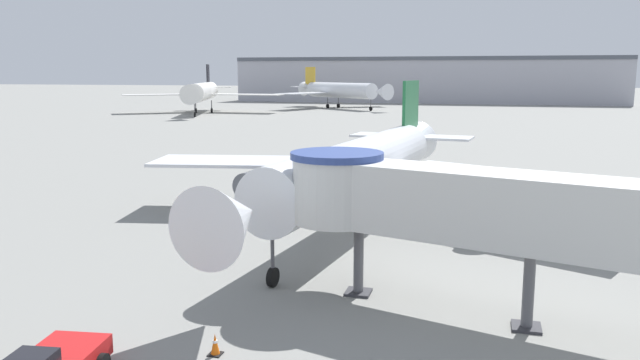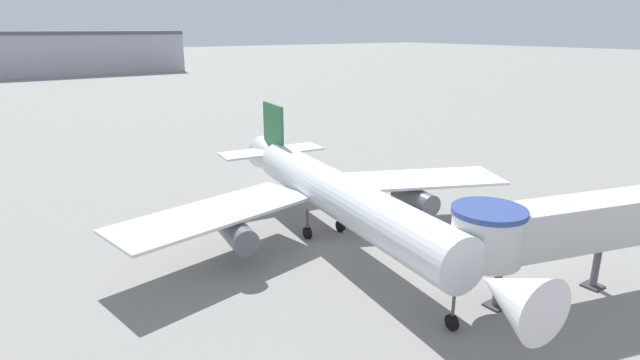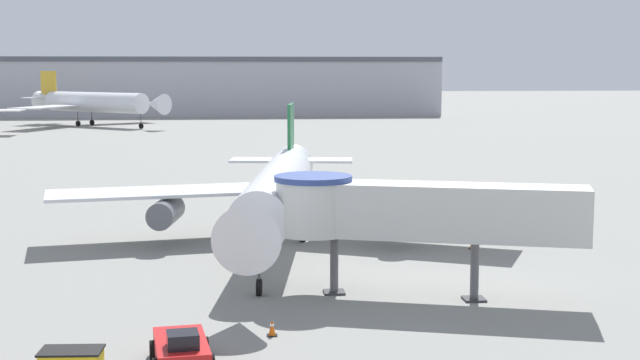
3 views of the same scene
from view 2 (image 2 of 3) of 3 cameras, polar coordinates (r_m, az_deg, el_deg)
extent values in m
plane|color=gray|center=(37.29, 1.99, -7.85)|extent=(800.00, 800.00, 0.00)
cylinder|color=silver|center=(35.76, 2.78, -2.11)|extent=(6.38, 24.47, 3.27)
cone|color=silver|center=(24.99, 21.12, -12.15)|extent=(3.71, 3.99, 3.27)
cone|color=silver|center=(47.20, -5.38, 2.57)|extent=(3.88, 5.29, 3.27)
cube|color=silver|center=(35.31, -12.10, -3.73)|extent=(14.98, 7.77, 0.22)
cube|color=silver|center=(43.01, 10.92, 0.11)|extent=(15.13, 10.85, 0.22)
cube|color=#1E6638|center=(46.33, -5.37, 6.04)|extent=(0.79, 4.25, 4.25)
cube|color=silver|center=(47.28, -5.52, 3.31)|extent=(10.00, 4.21, 0.18)
cylinder|color=#565960|center=(34.76, -9.53, -5.95)|extent=(2.34, 4.46, 1.80)
cylinder|color=#565960|center=(41.63, 10.79, -2.12)|extent=(2.34, 4.46, 1.80)
cylinder|color=#4C4C51|center=(28.37, 14.98, -13.84)|extent=(0.18, 0.18, 1.88)
cylinder|color=black|center=(28.85, 14.84, -15.45)|extent=(0.37, 0.93, 0.90)
cylinder|color=#4C4C51|center=(38.51, -1.46, -4.76)|extent=(0.22, 0.22, 1.88)
cylinder|color=black|center=(38.87, -1.45, -6.05)|extent=(0.51, 0.94, 0.90)
cylinder|color=#4C4C51|center=(39.80, 2.36, -4.03)|extent=(0.22, 0.22, 1.88)
cylinder|color=black|center=(40.15, 2.34, -5.28)|extent=(0.51, 0.94, 0.90)
cube|color=silver|center=(33.81, 28.13, -4.27)|extent=(14.20, 6.50, 2.80)
cylinder|color=silver|center=(29.28, 18.50, -6.21)|extent=(3.90, 3.90, 2.80)
cylinder|color=navy|center=(28.73, 18.78, -3.37)|extent=(4.10, 4.09, 0.30)
cylinder|color=#56565B|center=(31.17, 19.67, -10.94)|extent=(0.44, 0.44, 3.16)
cube|color=#333338|center=(31.88, 19.39, -13.36)|extent=(1.10, 1.10, 0.12)
cylinder|color=#56565B|center=(35.87, 29.04, -8.40)|extent=(0.44, 0.44, 3.16)
cube|color=#333338|center=(36.50, 28.70, -10.57)|extent=(1.10, 1.10, 0.12)
cube|color=black|center=(45.18, 16.22, -3.97)|extent=(0.36, 0.36, 0.04)
cone|color=orange|center=(45.08, 16.25, -3.61)|extent=(0.25, 0.25, 0.56)
cylinder|color=white|center=(45.06, 16.26, -3.53)|extent=(0.14, 0.14, 0.07)
camera|label=1|loc=(31.01, 72.98, -6.46)|focal=35.00mm
camera|label=3|loc=(35.72, 111.43, -12.76)|focal=50.00mm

